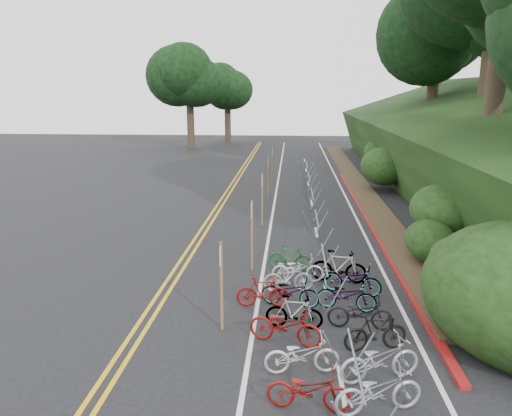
{
  "coord_description": "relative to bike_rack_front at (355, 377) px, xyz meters",
  "views": [
    {
      "loc": [
        1.95,
        -11.67,
        6.17
      ],
      "look_at": [
        0.45,
        9.02,
        1.3
      ],
      "focal_mm": 35.0,
      "sensor_mm": 36.0,
      "label": 1
    }
  ],
  "objects": [
    {
      "name": "bike_front",
      "position": [
        -2.06,
        4.91,
        -0.37
      ],
      "size": [
        0.53,
        1.58,
        0.93
      ],
      "primitive_type": "imported",
      "rotation": [
        0.0,
        0.0,
        1.63
      ],
      "color": "maroon",
      "rests_on": "ground"
    },
    {
      "name": "signposts_rest",
      "position": [
        -2.63,
        16.99,
        0.59
      ],
      "size": [
        0.08,
        18.4,
        2.5
      ],
      "color": "brown",
      "rests_on": "ground"
    },
    {
      "name": "bike_racks_rest",
      "position": [
        -0.23,
        15.99,
        0.02
      ],
      "size": [
        1.14,
        23.0,
        1.17
      ],
      "color": "gray",
      "rests_on": "ground"
    },
    {
      "name": "tree_cluster",
      "position": [
        6.53,
        25.03,
        10.39
      ],
      "size": [
        32.22,
        53.85,
        17.97
      ],
      "color": "#2D2319",
      "rests_on": "ground"
    },
    {
      "name": "signpost_near",
      "position": [
        -3.05,
        3.4,
        0.56
      ],
      "size": [
        0.08,
        0.4,
        2.43
      ],
      "color": "brown",
      "rests_on": "ground"
    },
    {
      "name": "red_curb",
      "position": [
        2.47,
        14.99,
        -0.79
      ],
      "size": [
        0.25,
        28.0,
        0.1
      ],
      "primitive_type": "cube",
      "color": "maroon",
      "rests_on": "ground"
    },
    {
      "name": "embankment",
      "position": [
        9.73,
        22.03,
        1.73
      ],
      "size": [
        14.3,
        48.14,
        9.11
      ],
      "color": "black",
      "rests_on": "ground"
    },
    {
      "name": "bike_rack_front",
      "position": [
        0.0,
        0.0,
        0.0
      ],
      "size": [
        1.14,
        2.72,
        1.16
      ],
      "color": "gray",
      "rests_on": "ground"
    },
    {
      "name": "road_markings",
      "position": [
        -2.6,
        13.09,
        -0.83
      ],
      "size": [
        7.47,
        80.0,
        0.01
      ],
      "color": "gold",
      "rests_on": "ground"
    },
    {
      "name": "bike_valet",
      "position": [
        -0.28,
        3.81,
        -0.36
      ],
      "size": [
        3.27,
        9.7,
        1.09
      ],
      "color": "maroon",
      "rests_on": "ground"
    },
    {
      "name": "ground",
      "position": [
        -3.23,
        2.99,
        -0.84
      ],
      "size": [
        120.0,
        120.0,
        0.0
      ],
      "primitive_type": "plane",
      "color": "black",
      "rests_on": "ground"
    }
  ]
}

